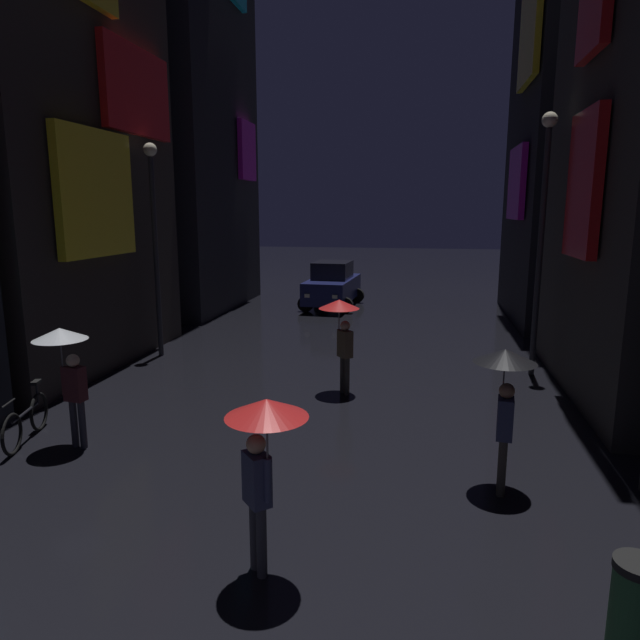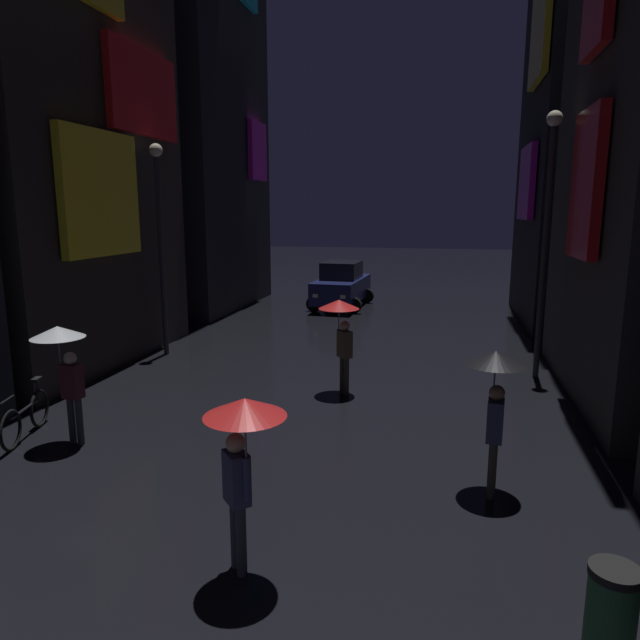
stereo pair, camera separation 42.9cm
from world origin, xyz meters
The scene contains 12 objects.
building_left_mid centered at (-7.47, 12.64, 6.57)m, with size 4.25×7.30×13.13m.
building_left_far centered at (-7.49, 21.74, 11.83)m, with size 4.25×7.49×23.66m.
building_right_far centered at (7.48, 21.59, 9.50)m, with size 4.25×7.20×19.01m.
pedestrian_foreground_right_red centered at (0.49, 11.41, 1.67)m, with size 0.90×0.90×2.12m.
pedestrian_foreground_left_red centered at (0.63, 4.74, 1.67)m, with size 0.90×0.90×2.12m.
pedestrian_near_crossing_black centered at (3.46, 7.36, 1.67)m, with size 0.90×0.90×2.12m.
pedestrian_midstreet_left_clear centered at (-3.67, 7.59, 1.67)m, with size 0.90×0.90×2.12m.
bicycle_parked_at_storefront centered at (-4.60, 7.67, 0.39)m, with size 0.51×1.78×0.96m.
car_distant centered at (-1.51, 22.62, 0.93)m, with size 2.41×4.23×1.92m.
streetlamp_right_far centered at (5.00, 13.72, 3.86)m, with size 0.36×0.36×6.29m.
streetlamp_left_far centered at (-5.00, 13.78, 3.61)m, with size 0.36×0.36×5.81m.
trash_bin centered at (4.30, 4.29, 0.47)m, with size 0.46×0.46×0.93m.
Camera 2 is at (2.70, -0.73, 4.09)m, focal length 32.00 mm.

